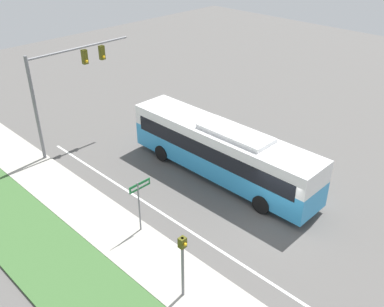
{
  "coord_description": "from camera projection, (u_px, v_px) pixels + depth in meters",
  "views": [
    {
      "loc": [
        -15.22,
        -9.01,
        13.71
      ],
      "look_at": [
        -0.14,
        5.76,
        1.69
      ],
      "focal_mm": 40.0,
      "sensor_mm": 36.0,
      "label": 1
    }
  ],
  "objects": [
    {
      "name": "ground_plane",
      "position": [
        275.0,
        221.0,
        21.71
      ],
      "size": [
        80.0,
        80.0,
        0.0
      ],
      "primitive_type": "plane",
      "color": "#565451"
    },
    {
      "name": "sidewalk",
      "position": [
        189.0,
        286.0,
        17.83
      ],
      "size": [
        2.8,
        80.0,
        0.12
      ],
      "color": "#ADA89E",
      "rests_on": "ground_plane"
    },
    {
      "name": "lane_divider_near",
      "position": [
        229.0,
        256.0,
        19.47
      ],
      "size": [
        0.14,
        30.0,
        0.01
      ],
      "color": "silver",
      "rests_on": "ground_plane"
    },
    {
      "name": "bus",
      "position": [
        221.0,
        149.0,
        24.46
      ],
      "size": [
        2.62,
        12.36,
        3.32
      ],
      "color": "#3393D1",
      "rests_on": "ground_plane"
    },
    {
      "name": "signal_gantry",
      "position": [
        64.0,
        78.0,
        26.04
      ],
      "size": [
        7.14,
        0.41,
        6.67
      ],
      "color": "slate",
      "rests_on": "ground_plane"
    },
    {
      "name": "pedestrian_signal",
      "position": [
        183.0,
        258.0,
        16.41
      ],
      "size": [
        0.28,
        0.34,
        3.09
      ],
      "color": "slate",
      "rests_on": "ground_plane"
    },
    {
      "name": "street_sign",
      "position": [
        139.0,
        198.0,
        20.07
      ],
      "size": [
        1.23,
        0.08,
        2.85
      ],
      "color": "slate",
      "rests_on": "ground_plane"
    }
  ]
}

